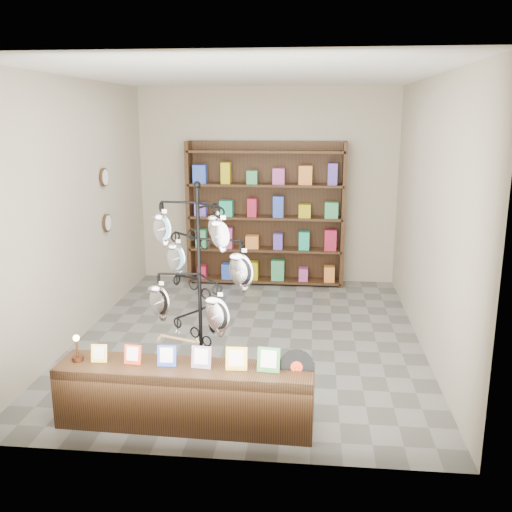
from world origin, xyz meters
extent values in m
plane|color=slate|center=(0.00, 0.00, 0.00)|extent=(5.00, 5.00, 0.00)
plane|color=#ABA289|center=(0.00, 2.50, 1.50)|extent=(4.00, 0.00, 4.00)
plane|color=#ABA289|center=(0.00, -2.50, 1.50)|extent=(4.00, 0.00, 4.00)
plane|color=#ABA289|center=(-2.00, 0.00, 1.50)|extent=(0.00, 5.00, 5.00)
plane|color=#ABA289|center=(2.00, 0.00, 1.50)|extent=(0.00, 5.00, 5.00)
plane|color=white|center=(0.00, 0.00, 3.00)|extent=(5.00, 5.00, 0.00)
cylinder|color=black|center=(-0.29, -1.42, 0.01)|extent=(0.55, 0.55, 0.03)
cylinder|color=black|center=(-0.29, -1.42, 0.98)|extent=(0.04, 0.04, 1.97)
sphere|color=black|center=(-0.29, -1.42, 1.99)|extent=(0.07, 0.07, 0.07)
ellipsoid|color=silver|center=(-0.21, -1.23, 0.62)|extent=(0.11, 0.07, 0.21)
cube|color=tan|center=(-0.45, -1.65, 0.63)|extent=(0.36, 0.14, 0.04)
cube|color=black|center=(-0.31, -2.02, 0.27)|extent=(2.18, 0.51, 0.53)
cube|color=gold|center=(-1.05, -2.00, 0.61)|extent=(0.14, 0.05, 0.16)
cube|color=red|center=(-0.76, -2.01, 0.62)|extent=(0.15, 0.06, 0.17)
cube|color=#263FA5|center=(-0.46, -2.02, 0.62)|extent=(0.16, 0.06, 0.18)
cube|color=#E54C33|center=(-0.17, -2.02, 0.63)|extent=(0.17, 0.06, 0.19)
cube|color=gold|center=(0.13, -2.03, 0.63)|extent=(0.18, 0.06, 0.20)
cube|color=#337233|center=(0.40, -2.04, 0.64)|extent=(0.19, 0.07, 0.21)
cylinder|color=black|center=(0.62, -2.00, 0.56)|extent=(0.30, 0.08, 0.29)
cylinder|color=red|center=(0.62, -2.00, 0.56)|extent=(0.10, 0.03, 0.10)
cylinder|color=#492615|center=(-1.25, -1.99, 0.55)|extent=(0.10, 0.10, 0.04)
cylinder|color=#492615|center=(-1.25, -1.99, 0.64)|extent=(0.02, 0.02, 0.14)
sphere|color=#FFBF59|center=(-1.25, -1.99, 0.74)|extent=(0.06, 0.06, 0.06)
cube|color=black|center=(0.00, 2.44, 1.10)|extent=(2.40, 0.04, 2.20)
cube|color=black|center=(-1.18, 2.28, 1.10)|extent=(0.06, 0.36, 2.20)
cube|color=black|center=(1.18, 2.28, 1.10)|extent=(0.06, 0.36, 2.20)
cube|color=black|center=(0.00, 2.28, 0.05)|extent=(2.36, 0.36, 0.04)
cube|color=black|center=(0.00, 2.28, 0.55)|extent=(2.36, 0.36, 0.03)
cube|color=black|center=(0.00, 2.28, 1.05)|extent=(2.36, 0.36, 0.04)
cube|color=black|center=(0.00, 2.28, 1.55)|extent=(2.36, 0.36, 0.04)
cube|color=black|center=(0.00, 2.28, 2.05)|extent=(2.36, 0.36, 0.04)
cylinder|color=black|center=(-1.97, 0.80, 1.80)|extent=(0.03, 0.24, 0.24)
cylinder|color=black|center=(-1.97, 0.80, 1.20)|extent=(0.03, 0.24, 0.24)
camera|label=1|loc=(0.73, -6.34, 2.58)|focal=40.00mm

